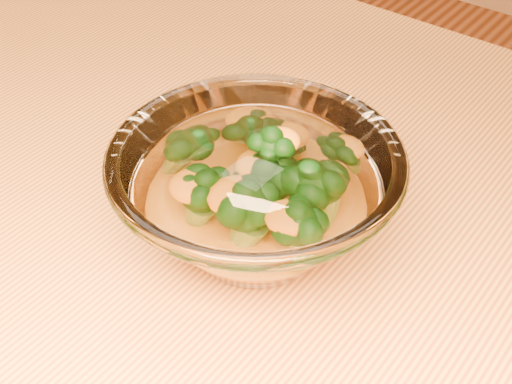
% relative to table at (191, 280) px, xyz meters
% --- Properties ---
extents(table, '(1.20, 0.80, 0.75)m').
position_rel_table_xyz_m(table, '(0.00, 0.00, 0.00)').
color(table, gold).
rests_on(table, ground).
extents(glass_bowl, '(0.21, 0.21, 0.09)m').
position_rel_table_xyz_m(glass_bowl, '(0.08, -0.01, 0.15)').
color(glass_bowl, white).
rests_on(glass_bowl, table).
extents(cheese_sauce, '(0.11, 0.11, 0.03)m').
position_rel_table_xyz_m(cheese_sauce, '(0.08, -0.01, 0.13)').
color(cheese_sauce, '#F5A414').
rests_on(cheese_sauce, glass_bowl).
extents(broccoli_heap, '(0.14, 0.13, 0.07)m').
position_rel_table_xyz_m(broccoli_heap, '(0.08, -0.00, 0.16)').
color(broccoli_heap, black).
rests_on(broccoli_heap, cheese_sauce).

